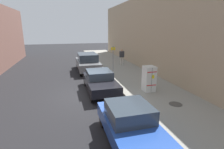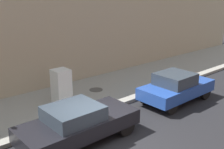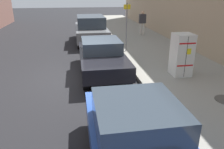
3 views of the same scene
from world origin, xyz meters
TOP-DOWN VIEW (x-y plane):
  - ground_plane at (0.00, 0.00)m, footprint 80.00×80.00m
  - sidewalk_slab at (-4.16, 0.00)m, footprint 4.16×44.00m
  - building_facade_near at (-7.32, 0.00)m, footprint 2.17×39.60m
  - discarded_refrigerator at (-3.81, 0.76)m, footprint 0.71×0.73m
  - manhole_cover at (-4.26, 3.07)m, footprint 0.70×0.70m
  - parked_sedan_dark at (-0.81, -0.42)m, footprint 1.80×4.32m
  - parked_hatchback_blue at (-0.81, 5.23)m, footprint 1.74×3.87m

SIDE VIEW (x-z plane):
  - ground_plane at x=0.00m, z-range 0.00..0.00m
  - sidewalk_slab at x=-4.16m, z-range 0.00..0.16m
  - manhole_cover at x=-4.26m, z-range 0.16..0.17m
  - parked_sedan_dark at x=-0.81m, z-range 0.03..1.44m
  - parked_hatchback_blue at x=-0.81m, z-range 0.01..1.46m
  - discarded_refrigerator at x=-3.81m, z-range 0.16..1.80m
  - building_facade_near at x=-7.32m, z-range 0.00..7.27m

